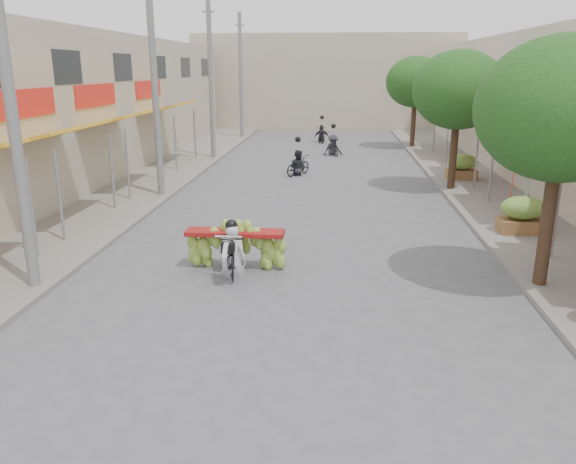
{
  "coord_description": "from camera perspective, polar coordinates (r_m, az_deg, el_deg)",
  "views": [
    {
      "loc": [
        0.98,
        -7.71,
        4.59
      ],
      "look_at": [
        -0.05,
        4.13,
        1.1
      ],
      "focal_mm": 35.0,
      "sensor_mm": 36.0,
      "label": 1
    }
  ],
  "objects": [
    {
      "name": "banana_motorbike",
      "position": [
        13.0,
        -5.56,
        -0.97
      ],
      "size": [
        2.3,
        1.86,
        2.22
      ],
      "color": "black",
      "rests_on": "ground"
    },
    {
      "name": "sidewalk_left",
      "position": [
        24.49,
        -14.21,
        5.21
      ],
      "size": [
        4.0,
        60.0,
        0.12
      ],
      "primitive_type": "cube",
      "color": "gray",
      "rests_on": "ground"
    },
    {
      "name": "street_tree_mid",
      "position": [
        22.17,
        16.95,
        13.61
      ],
      "size": [
        3.4,
        3.4,
        5.25
      ],
      "color": "#3A2719",
      "rests_on": "ground"
    },
    {
      "name": "sidewalk_right",
      "position": [
        23.93,
        19.5,
        4.52
      ],
      "size": [
        4.0,
        60.0,
        0.12
      ],
      "primitive_type": "cube",
      "color": "gray",
      "rests_on": "ground"
    },
    {
      "name": "market_umbrella",
      "position": [
        17.38,
        22.32,
        8.33
      ],
      "size": [
        2.21,
        2.21,
        1.85
      ],
      "rotation": [
        0.0,
        0.0,
        0.09
      ],
      "color": "#B03F17",
      "rests_on": "ground"
    },
    {
      "name": "street_tree_near",
      "position": [
        12.54,
        26.11,
        11.07
      ],
      "size": [
        3.4,
        3.4,
        5.25
      ],
      "color": "#3A2719",
      "rests_on": "ground"
    },
    {
      "name": "pedestrian",
      "position": [
        25.49,
        16.61,
        7.41
      ],
      "size": [
        0.81,
        0.5,
        1.6
      ],
      "rotation": [
        0.0,
        0.0,
        3.1
      ],
      "color": "silver",
      "rests_on": "ground"
    },
    {
      "name": "utility_pole_near",
      "position": [
        12.48,
        -26.43,
        12.13
      ],
      "size": [
        0.6,
        0.24,
        8.0
      ],
      "color": "slate",
      "rests_on": "ground"
    },
    {
      "name": "ground",
      "position": [
        9.02,
        -2.03,
        -14.21
      ],
      "size": [
        120.0,
        120.0,
        0.0
      ],
      "primitive_type": "plane",
      "color": "#5B5B60",
      "rests_on": "ground"
    },
    {
      "name": "shophouse_row_left",
      "position": [
        25.32,
        -26.39,
        11.11
      ],
      "size": [
        9.77,
        40.0,
        6.0
      ],
      "color": "#B1A28C",
      "rests_on": "ground"
    },
    {
      "name": "bg_motorbike_b",
      "position": [
        30.71,
        4.61,
        9.35
      ],
      "size": [
        1.19,
        1.64,
        1.95
      ],
      "color": "black",
      "rests_on": "ground"
    },
    {
      "name": "bg_motorbike_a",
      "position": [
        24.89,
        1.01,
        7.5
      ],
      "size": [
        1.28,
        1.63,
        1.95
      ],
      "color": "black",
      "rests_on": "ground"
    },
    {
      "name": "produce_crate_mid",
      "position": [
        17.0,
        22.71,
        1.9
      ],
      "size": [
        1.2,
        0.88,
        1.16
      ],
      "color": "brown",
      "rests_on": "ground"
    },
    {
      "name": "utility_pole_far",
      "position": [
        29.41,
        -7.84,
        15.13
      ],
      "size": [
        0.6,
        0.24,
        8.0
      ],
      "color": "slate",
      "rests_on": "ground"
    },
    {
      "name": "bg_motorbike_c",
      "position": [
        36.11,
        3.46,
        10.31
      ],
      "size": [
        1.02,
        1.67,
        1.95
      ],
      "color": "black",
      "rests_on": "ground"
    },
    {
      "name": "produce_crate_far",
      "position": [
        24.58,
        17.27,
        6.57
      ],
      "size": [
        1.2,
        0.88,
        1.16
      ],
      "color": "brown",
      "rests_on": "ground"
    },
    {
      "name": "street_tree_far",
      "position": [
        34.01,
        12.85,
        14.62
      ],
      "size": [
        3.4,
        3.4,
        5.25
      ],
      "color": "#3A2719",
      "rests_on": "ground"
    },
    {
      "name": "utility_pole_back",
      "position": [
        38.25,
        -4.82,
        15.47
      ],
      "size": [
        0.6,
        0.24,
        8.0
      ],
      "color": "slate",
      "rests_on": "ground"
    },
    {
      "name": "far_building",
      "position": [
        45.73,
        3.86,
        14.97
      ],
      "size": [
        20.0,
        6.0,
        7.0
      ],
      "primitive_type": "cube",
      "color": "#B1A28C",
      "rests_on": "ground"
    },
    {
      "name": "utility_pole_mid",
      "position": [
        20.72,
        -13.4,
        14.39
      ],
      "size": [
        0.6,
        0.24,
        8.0
      ],
      "color": "slate",
      "rests_on": "ground"
    }
  ]
}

